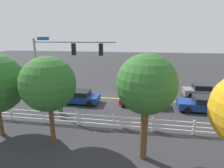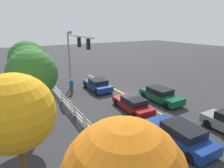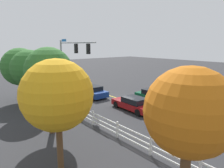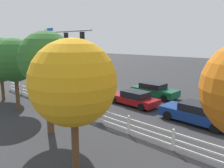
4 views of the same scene
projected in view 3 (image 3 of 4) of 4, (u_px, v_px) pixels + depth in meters
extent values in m
plane|color=#2D2D30|center=(120.00, 99.00, 23.54)|extent=(120.00, 120.00, 0.00)
cube|color=gold|center=(146.00, 107.00, 20.50)|extent=(28.00, 0.16, 0.01)
cylinder|color=gray|center=(62.00, 68.00, 24.70)|extent=(0.20, 0.20, 6.67)
cylinder|color=gray|center=(76.00, 43.00, 21.36)|extent=(7.24, 0.12, 0.12)
cube|color=#0C59B2|center=(64.00, 40.00, 23.37)|extent=(1.10, 0.03, 0.28)
cube|color=black|center=(76.00, 48.00, 21.49)|extent=(0.32, 0.28, 1.00)
sphere|color=red|center=(77.00, 45.00, 21.52)|extent=(0.17, 0.17, 0.17)
sphere|color=orange|center=(77.00, 48.00, 21.58)|extent=(0.17, 0.17, 0.17)
sphere|color=#148C19|center=(77.00, 52.00, 21.64)|extent=(0.17, 0.17, 0.17)
cube|color=black|center=(88.00, 49.00, 19.68)|extent=(0.32, 0.28, 1.00)
sphere|color=red|center=(90.00, 45.00, 19.72)|extent=(0.17, 0.17, 0.17)
sphere|color=orange|center=(90.00, 49.00, 19.78)|extent=(0.17, 0.17, 0.17)
sphere|color=#148C19|center=(90.00, 52.00, 19.84)|extent=(0.17, 0.17, 0.17)
cube|color=navy|center=(92.00, 92.00, 24.46)|extent=(4.44, 1.94, 0.65)
cube|color=black|center=(92.00, 88.00, 24.18)|extent=(2.04, 1.73, 0.49)
cylinder|color=black|center=(79.00, 93.00, 25.10)|extent=(0.64, 0.22, 0.64)
cylinder|color=black|center=(91.00, 91.00, 26.21)|extent=(0.64, 0.22, 0.64)
cylinder|color=black|center=(92.00, 98.00, 22.80)|extent=(0.64, 0.22, 0.64)
cylinder|color=black|center=(105.00, 95.00, 23.91)|extent=(0.64, 0.22, 0.64)
cube|color=#0C4C2D|center=(156.00, 98.00, 21.96)|extent=(4.61, 1.95, 0.67)
cube|color=black|center=(154.00, 92.00, 22.02)|extent=(2.33, 1.74, 0.50)
cylinder|color=black|center=(173.00, 101.00, 21.39)|extent=(0.64, 0.23, 0.64)
cylinder|color=black|center=(163.00, 104.00, 20.27)|extent=(0.64, 0.23, 0.64)
cylinder|color=black|center=(150.00, 96.00, 23.74)|extent=(0.64, 0.23, 0.64)
cylinder|color=black|center=(140.00, 98.00, 22.61)|extent=(0.64, 0.23, 0.64)
cube|color=black|center=(224.00, 106.00, 16.69)|extent=(1.85, 1.58, 0.56)
cylinder|color=black|center=(213.00, 111.00, 18.32)|extent=(0.64, 0.23, 0.64)
cylinder|color=black|center=(203.00, 115.00, 17.33)|extent=(0.64, 0.23, 0.64)
cube|color=maroon|center=(133.00, 105.00, 19.50)|extent=(4.62, 1.91, 0.55)
cube|color=black|center=(135.00, 100.00, 19.22)|extent=(2.25, 1.64, 0.51)
cylinder|color=black|center=(116.00, 104.00, 20.27)|extent=(0.65, 0.24, 0.64)
cylinder|color=black|center=(128.00, 102.00, 21.23)|extent=(0.65, 0.24, 0.64)
cylinder|color=black|center=(138.00, 113.00, 17.85)|extent=(0.65, 0.24, 0.64)
cylinder|color=black|center=(151.00, 109.00, 18.80)|extent=(0.65, 0.24, 0.64)
cube|color=navy|center=(184.00, 123.00, 14.92)|extent=(4.83, 2.07, 0.68)
cube|color=black|center=(188.00, 116.00, 14.62)|extent=(2.48, 1.81, 0.49)
cylinder|color=black|center=(159.00, 122.00, 15.69)|extent=(0.65, 0.24, 0.64)
cylinder|color=black|center=(173.00, 117.00, 16.77)|extent=(0.65, 0.24, 0.64)
cylinder|color=black|center=(198.00, 137.00, 13.16)|extent=(0.65, 0.24, 0.64)
cylinder|color=black|center=(212.00, 130.00, 14.24)|extent=(0.65, 0.24, 0.64)
cylinder|color=#3F3F42|center=(67.00, 96.00, 23.04)|extent=(0.16, 0.16, 0.85)
cylinder|color=#3F3F42|center=(66.00, 96.00, 23.08)|extent=(0.16, 0.16, 0.85)
cube|color=#1E5999|center=(66.00, 90.00, 22.92)|extent=(0.47, 0.46, 0.62)
sphere|color=tan|center=(66.00, 86.00, 22.84)|extent=(0.22, 0.22, 0.22)
cube|color=white|center=(151.00, 146.00, 11.48)|extent=(0.10, 0.10, 1.15)
cube|color=white|center=(117.00, 130.00, 13.67)|extent=(0.10, 0.10, 1.15)
cube|color=white|center=(93.00, 118.00, 15.87)|extent=(0.10, 0.10, 1.15)
cube|color=white|center=(75.00, 109.00, 18.06)|extent=(0.10, 0.10, 1.15)
cube|color=white|center=(61.00, 102.00, 20.26)|extent=(0.10, 0.10, 1.15)
cube|color=white|center=(49.00, 96.00, 22.45)|extent=(0.10, 0.10, 1.15)
cube|color=white|center=(40.00, 92.00, 24.65)|extent=(0.10, 0.10, 1.15)
cube|color=white|center=(32.00, 88.00, 26.84)|extent=(0.10, 0.10, 1.15)
cube|color=white|center=(83.00, 109.00, 16.89)|extent=(26.00, 0.06, 0.09)
cube|color=white|center=(83.00, 113.00, 16.96)|extent=(26.00, 0.06, 0.09)
cube|color=white|center=(84.00, 116.00, 17.02)|extent=(26.00, 0.06, 0.09)
sphere|color=#C66614|center=(189.00, 112.00, 6.32)|extent=(2.88, 2.88, 2.88)
cylinder|color=brown|center=(60.00, 145.00, 10.11)|extent=(0.31, 0.31, 2.56)
sphere|color=gold|center=(57.00, 95.00, 9.61)|extent=(3.46, 3.46, 3.46)
cylinder|color=brown|center=(32.00, 97.00, 19.11)|extent=(0.30, 0.30, 2.78)
sphere|color=#2D6628|center=(30.00, 68.00, 18.60)|extent=(3.39, 3.39, 3.39)
cylinder|color=brown|center=(23.00, 91.00, 22.54)|extent=(0.30, 0.30, 2.29)
sphere|color=#2D6628|center=(21.00, 67.00, 22.03)|extent=(4.08, 4.08, 4.08)
cylinder|color=brown|center=(51.00, 111.00, 14.27)|extent=(0.41, 0.41, 3.25)
sphere|color=#2D6628|center=(49.00, 71.00, 13.73)|extent=(3.21, 3.21, 3.21)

